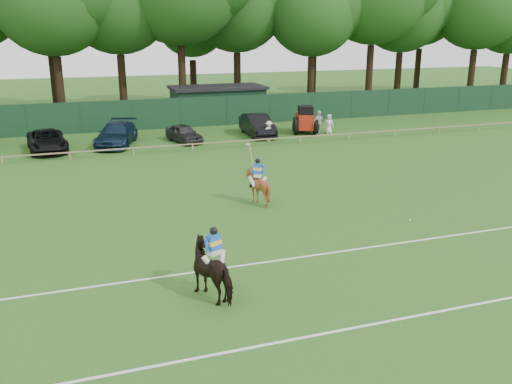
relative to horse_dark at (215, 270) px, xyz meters
name	(u,v)px	position (x,y,z in m)	size (l,w,h in m)	color
ground	(269,250)	(2.86, 2.86, -0.89)	(160.00, 160.00, 0.00)	#1E4C14
horse_dark	(215,270)	(0.00, 0.00, 0.00)	(0.96, 2.10, 1.77)	black
horse_chestnut	(258,187)	(4.33, 8.46, -0.06)	(1.33, 1.49, 1.64)	brown
suv_black	(47,141)	(-5.55, 23.86, -0.17)	(2.39, 5.18, 1.44)	black
sedan_navy	(117,134)	(-0.89, 24.32, -0.09)	(2.25, 5.52, 1.60)	#12223A
hatch_grey	(184,133)	(3.88, 23.88, -0.24)	(1.53, 3.80, 1.29)	#303033
estate_black	(257,125)	(9.82, 24.52, -0.07)	(1.74, 4.99, 1.64)	black
spectator_left	(269,131)	(9.93, 22.22, -0.14)	(0.97, 0.56, 1.50)	beige
spectator_mid	(319,123)	(14.41, 23.18, 0.07)	(1.12, 0.47, 1.92)	beige
spectator_right	(329,124)	(15.45, 23.44, -0.12)	(0.75, 0.49, 1.53)	silver
rider_dark	(214,247)	(0.01, -0.01, 0.78)	(0.89, 0.59, 1.41)	silver
rider_chestnut	(258,172)	(4.32, 8.45, 0.68)	(0.89, 0.79, 2.05)	silver
polo_ball	(410,220)	(9.81, 3.92, -0.84)	(0.09, 0.09, 0.09)	silver
pitch_lines	(306,291)	(2.86, -0.64, -0.88)	(60.00, 5.10, 0.01)	silver
pitch_rail	(178,145)	(2.86, 20.86, -0.44)	(62.10, 0.10, 0.50)	#997F5B
perimeter_fence	(157,114)	(2.86, 29.86, 0.36)	(92.08, 0.08, 2.50)	#14351E
utility_shed	(218,103)	(8.86, 32.86, 0.65)	(8.40, 4.40, 3.04)	#14331E
tree_row	(165,114)	(4.86, 37.86, -0.89)	(96.00, 12.00, 21.00)	#26561C
tractor	(305,120)	(13.70, 24.22, 0.16)	(2.40, 3.00, 2.21)	#AC200F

